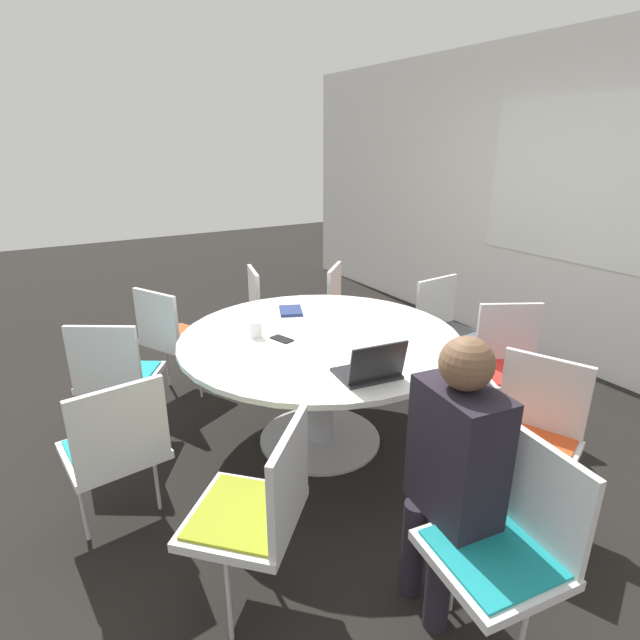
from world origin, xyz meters
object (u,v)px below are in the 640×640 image
Objects in this scene: chair_9 at (259,505)px; cell_phone at (282,339)px; chair_0 at (509,537)px; laptop at (371,369)px; chair_2 at (513,360)px; chair_5 at (270,308)px; chair_3 at (447,325)px; spiral_notebook at (291,311)px; chair_1 at (532,430)px; person_0 at (453,460)px; coffee_cup at (256,329)px; chair_7 at (116,371)px; chair_6 at (172,333)px; chair_4 at (349,307)px; handbag at (473,375)px; chair_8 at (116,444)px.

cell_phone is (-1.00, 0.61, 0.23)m from chair_9.
laptop reaches higher than chair_0.
chair_0 is 0.93m from chair_9.
chair_2 is 1.00× the size of chair_5.
chair_3 is at bearing 57.56° from chair_5.
spiral_notebook is (-1.42, 0.90, 0.23)m from chair_9.
chair_9 is 0.86m from laptop.
chair_1 is at bearing 16.49° from spiral_notebook.
chair_1 is at bearing -69.67° from person_0.
chair_2 is at bearing 64.24° from coffee_cup.
chair_5 and chair_9 have the same top height.
chair_3 and chair_5 have the same top height.
chair_0 and chair_3 have the same top height.
chair_7 is (-2.17, -0.96, 0.00)m from chair_0.
cell_phone is (-1.20, -0.77, 0.23)m from chair_1.
chair_1 is at bearing -50.97° from chair_0.
chair_1 is 0.86m from chair_2.
laptop is at bearing -9.21° from chair_6.
chair_4 reaches higher than spiral_notebook.
chair_1 and chair_7 have the same top height.
chair_0 is at bearing 99.39° from chair_1.
laptop is 0.71m from cell_phone.
chair_4 is at bearing 122.36° from coffee_cup.
chair_4 is 1.00× the size of chair_7.
chair_0 reaches higher than cell_phone.
chair_2 is at bearing -43.91° from chair_0.
chair_9 is 2.39× the size of handbag.
chair_0 is at bearing 6.65° from coffee_cup.
chair_6 is 2.05m from chair_9.
person_0 is (0.16, -0.73, 0.19)m from chair_1.
spiral_notebook is (-1.79, 0.24, 0.04)m from person_0.
chair_1 is 8.82× the size of coffee_cup.
cell_phone is at bearing -0.39° from chair_7.
laptop is 2.15× the size of cell_phone.
chair_4 is 2.59× the size of laptop.
spiral_notebook is 1.63× the size of cell_phone.
chair_1 is 1.00× the size of chair_8.
chair_0 and chair_6 have the same top height.
chair_8 is 8.82× the size of coffee_cup.
chair_7 is 8.82× the size of coffee_cup.
spiral_notebook is (-1.63, -0.48, 0.23)m from chair_1.
person_0 is at bearing 80.69° from chair_1.
spiral_notebook is (0.45, -0.80, 0.23)m from chair_4.
spiral_notebook is (0.13, 1.15, 0.23)m from chair_7.
cell_phone is (-1.61, -0.09, 0.23)m from chair_0.
chair_3 is 1.00× the size of chair_7.
chair_3 is 3.41× the size of spiral_notebook.
chair_3 is 2.37m from chair_9.
chair_2 is 2.41m from chair_6.
person_0 is at bearing 20.41° from chair_4.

